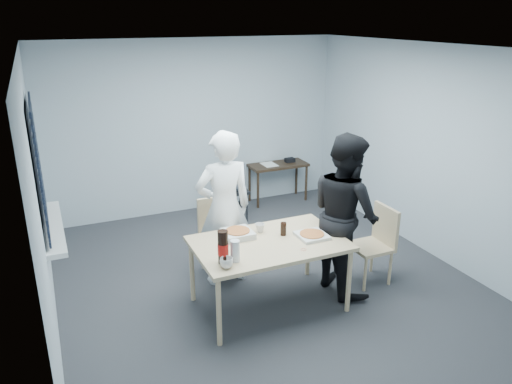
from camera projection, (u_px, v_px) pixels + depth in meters
name	position (u px, v px, depth m)	size (l,w,h in m)	color
room	(41.00, 175.00, 4.83)	(5.00, 5.00, 5.00)	#2F3034
dining_table	(269.00, 247.00, 5.06)	(1.52, 0.97, 0.74)	#CEB88B
chair_far	(218.00, 230.00, 5.88)	(0.42, 0.42, 0.89)	#CEB88B
chair_right	(377.00, 239.00, 5.64)	(0.42, 0.42, 0.89)	#CEB88B
person_white	(224.00, 209.00, 5.51)	(0.65, 0.42, 1.77)	white
person_black	(345.00, 214.00, 5.37)	(0.86, 0.47, 1.77)	black
side_table	(278.00, 169.00, 8.07)	(0.94, 0.42, 0.63)	#302416
stool	(234.00, 197.00, 7.30)	(0.36, 0.36, 0.50)	black
backpack	(234.00, 177.00, 7.19)	(0.28, 0.21, 0.40)	#595C65
pizza_box_a	(238.00, 233.00, 5.15)	(0.30, 0.30, 0.07)	silver
pizza_box_b	(312.00, 235.00, 5.14)	(0.30, 0.30, 0.04)	silver
mug_a	(227.00, 263.00, 4.51)	(0.12, 0.12, 0.10)	silver
mug_b	(260.00, 228.00, 5.25)	(0.10, 0.10, 0.09)	silver
cola_glass	(283.00, 229.00, 5.17)	(0.06, 0.06, 0.14)	black
soda_bottle	(223.00, 248.00, 4.56)	(0.10, 0.10, 0.32)	black
plastic_cups	(235.00, 251.00, 4.61)	(0.09, 0.09, 0.21)	silver
rubber_band	(304.00, 250.00, 4.87)	(0.05, 0.05, 0.00)	red
papers	(269.00, 164.00, 8.00)	(0.21, 0.29, 0.00)	white
black_box	(290.00, 160.00, 8.13)	(0.15, 0.11, 0.07)	black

